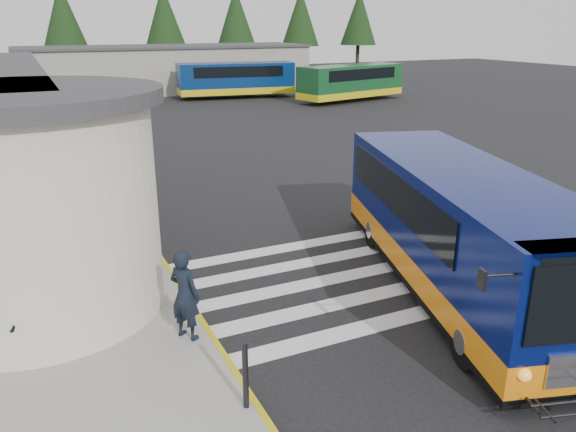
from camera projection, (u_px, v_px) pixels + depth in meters
name	position (u px, v px, depth m)	size (l,w,h in m)	color
ground	(329.00, 265.00, 15.11)	(140.00, 140.00, 0.00)	black
curb_strip	(146.00, 237.00, 16.87)	(0.12, 34.00, 0.16)	gold
crosswalk	(327.00, 280.00, 14.22)	(8.00, 5.35, 0.01)	silver
depot_building	(167.00, 69.00, 52.75)	(26.40, 8.40, 4.20)	gray
tree_line	(148.00, 17.00, 58.18)	(58.40, 4.40, 10.00)	black
transit_bus	(460.00, 233.00, 13.39)	(5.97, 10.84, 2.98)	#06114F
pedestrian_a	(185.00, 295.00, 11.08)	(0.69, 0.45, 1.89)	black
pedestrian_b	(5.00, 326.00, 10.18)	(0.79, 0.62, 1.63)	black
bollard	(245.00, 375.00, 9.11)	(0.10, 0.10, 1.21)	black
far_bus_a	(236.00, 78.00, 48.28)	(10.14, 3.96, 2.55)	navy
far_bus_b	(351.00, 81.00, 46.33)	(10.08, 4.93, 2.50)	#11421F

